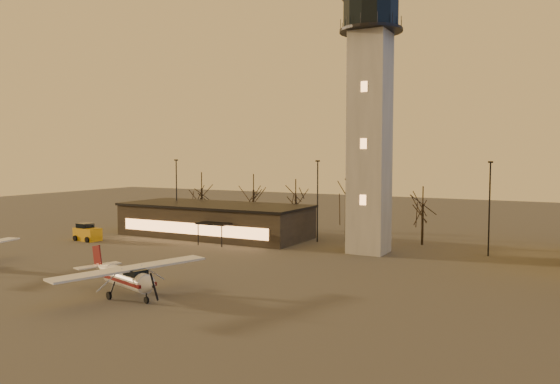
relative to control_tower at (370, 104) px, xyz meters
The scene contains 7 objects.
ground 34.15m from the control_tower, 90.00° to the right, with size 220.00×220.00×0.00m, color #413E3C.
control_tower is the anchor object (origin of this frame).
terminal 26.24m from the control_tower, behind, with size 25.40×12.20×4.30m.
light_poles 10.97m from the control_tower, 63.48° to the left, with size 58.50×12.25×10.14m.
tree_row 19.48m from the control_tower, 146.24° to the left, with size 37.20×9.20×8.80m.
cessna_front 32.28m from the control_tower, 110.24° to the right, with size 10.07×12.43×3.46m.
service_cart 38.42m from the control_tower, 165.69° to the right, with size 3.58×2.44×2.18m.
Camera 1 is at (19.53, -27.38, 10.87)m, focal length 35.00 mm.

